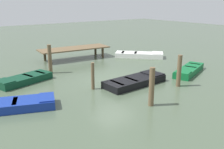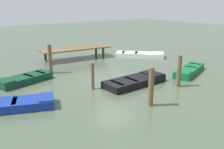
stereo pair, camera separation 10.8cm
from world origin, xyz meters
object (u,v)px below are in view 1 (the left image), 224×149
object	(u,v)px
rowboat_green	(189,70)
rowboat_blue	(21,104)
rowboat_white	(139,55)
mooring_piling_far_left	(93,76)
rowboat_dark_green	(24,79)
mooring_piling_far_right	(179,71)
dock_segment	(74,49)
mooring_piling_near_right	(152,87)
rowboat_black	(135,81)
mooring_piling_mid_right	(50,59)

from	to	relation	value
rowboat_green	rowboat_blue	size ratio (longest dim) A/B	1.17
rowboat_white	mooring_piling_far_left	distance (m)	9.07
rowboat_dark_green	mooring_piling_far_right	distance (m)	9.20
dock_segment	rowboat_white	xyz separation A→B (m)	(4.94, -2.73, -0.63)
dock_segment	mooring_piling_near_right	bearing A→B (deg)	-94.52
dock_segment	rowboat_black	world-z (taller)	dock_segment
rowboat_dark_green	rowboat_blue	distance (m)	3.95
rowboat_dark_green	mooring_piling_mid_right	distance (m)	2.50
mooring_piling_far_right	mooring_piling_near_right	distance (m)	3.44
rowboat_dark_green	mooring_piling_near_right	size ratio (longest dim) A/B	1.87
mooring_piling_near_right	rowboat_green	bearing A→B (deg)	22.09
dock_segment	rowboat_blue	world-z (taller)	dock_segment
rowboat_white	mooring_piling_mid_right	distance (m)	8.38
mooring_piling_far_right	mooring_piling_mid_right	xyz separation A→B (m)	(-4.86, 6.98, 0.06)
rowboat_black	rowboat_blue	world-z (taller)	same
rowboat_blue	mooring_piling_far_left	xyz separation A→B (m)	(4.07, 0.28, 0.55)
dock_segment	mooring_piling_far_left	size ratio (longest dim) A/B	3.94
rowboat_white	dock_segment	bearing A→B (deg)	-163.10
rowboat_black	mooring_piling_far_right	size ratio (longest dim) A/B	2.14
mooring_piling_far_right	mooring_piling_near_right	xyz separation A→B (m)	(-3.26, -1.09, 0.01)
rowboat_blue	rowboat_white	size ratio (longest dim) A/B	0.85
rowboat_white	mooring_piling_near_right	bearing A→B (deg)	-83.43
mooring_piling_mid_right	rowboat_green	bearing A→B (deg)	-36.51
rowboat_green	mooring_piling_near_right	size ratio (longest dim) A/B	2.08
rowboat_black	mooring_piling_far_left	distance (m)	2.63
mooring_piling_far_right	mooring_piling_mid_right	size ratio (longest dim) A/B	0.94
rowboat_white	mooring_piling_far_right	distance (m)	8.01
rowboat_dark_green	rowboat_white	xyz separation A→B (m)	(10.48, 1.25, -0.00)
mooring_piling_far_left	rowboat_blue	bearing A→B (deg)	-176.09
rowboat_blue	mooring_piling_far_right	world-z (taller)	mooring_piling_far_right
mooring_piling_far_left	mooring_piling_near_right	xyz separation A→B (m)	(0.99, -3.58, 0.17)
rowboat_black	mooring_piling_far_right	bearing A→B (deg)	-46.51
rowboat_green	rowboat_dark_green	size ratio (longest dim) A/B	1.11
mooring_piling_far_left	rowboat_black	bearing A→B (deg)	-17.36
rowboat_blue	dock_segment	bearing A→B (deg)	69.09
mooring_piling_far_right	mooring_piling_far_left	xyz separation A→B (m)	(-4.26, 2.49, -0.16)
rowboat_white	mooring_piling_far_left	xyz separation A→B (m)	(-7.74, -4.69, 0.55)
mooring_piling_mid_right	mooring_piling_near_right	distance (m)	8.22
dock_segment	mooring_piling_far_right	xyz separation A→B (m)	(1.45, -9.90, 0.08)
dock_segment	rowboat_green	bearing A→B (deg)	-59.03
dock_segment	rowboat_green	distance (m)	9.55
mooring_piling_far_right	mooring_piling_mid_right	bearing A→B (deg)	124.85
rowboat_blue	mooring_piling_far_left	size ratio (longest dim) A/B	2.18
mooring_piling_far_right	mooring_piling_near_right	world-z (taller)	mooring_piling_near_right
rowboat_blue	mooring_piling_far_right	distance (m)	8.65
rowboat_black	rowboat_green	xyz separation A→B (m)	(4.54, -0.37, 0.00)
mooring_piling_mid_right	rowboat_white	bearing A→B (deg)	1.37
dock_segment	mooring_piling_near_right	size ratio (longest dim) A/B	3.23
rowboat_dark_green	rowboat_black	bearing A→B (deg)	124.72
rowboat_black	rowboat_blue	xyz separation A→B (m)	(-6.53, 0.49, 0.00)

